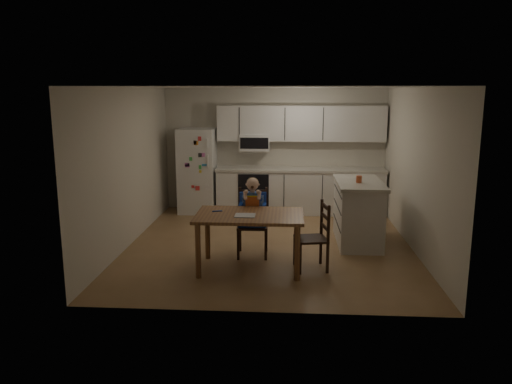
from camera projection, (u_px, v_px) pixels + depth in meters
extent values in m
cube|color=olive|center=(269.00, 245.00, 8.07)|extent=(4.50, 5.00, 0.01)
cube|color=beige|center=(274.00, 150.00, 10.26)|extent=(4.50, 0.02, 2.50)
cube|color=beige|center=(129.00, 167.00, 7.96)|extent=(0.02, 5.00, 2.50)
cube|color=beige|center=(416.00, 170.00, 7.67)|extent=(0.02, 5.00, 2.50)
cube|color=white|center=(270.00, 87.00, 7.57)|extent=(4.50, 5.00, 0.01)
cube|color=silver|center=(197.00, 171.00, 10.10)|extent=(0.72, 0.70, 1.70)
cube|color=silver|center=(300.00, 192.00, 10.10)|extent=(3.34, 0.60, 0.86)
cube|color=beige|center=(300.00, 169.00, 10.00)|extent=(3.37, 0.62, 0.05)
cube|color=black|center=(254.00, 194.00, 9.86)|extent=(0.60, 0.02, 0.80)
cube|color=silver|center=(301.00, 123.00, 9.95)|extent=(3.34, 0.34, 0.70)
cube|color=silver|center=(255.00, 142.00, 10.06)|extent=(0.60, 0.38, 0.33)
cube|color=silver|center=(358.00, 214.00, 8.09)|extent=(0.66, 1.32, 0.97)
cube|color=beige|center=(359.00, 183.00, 7.99)|extent=(0.73, 1.38, 0.05)
cylinder|color=#CB542A|center=(359.00, 179.00, 7.86)|extent=(0.09, 0.09, 0.11)
cube|color=brown|center=(250.00, 216.00, 6.84)|extent=(1.47, 0.95, 0.04)
cylinder|color=brown|center=(198.00, 251.00, 6.58)|extent=(0.07, 0.07, 0.75)
cylinder|color=brown|center=(208.00, 234.00, 7.34)|extent=(0.07, 0.07, 0.75)
cylinder|color=brown|center=(297.00, 253.00, 6.49)|extent=(0.07, 0.07, 0.75)
cylinder|color=brown|center=(296.00, 236.00, 7.25)|extent=(0.07, 0.07, 0.75)
cube|color=#AFAFB4|center=(245.00, 215.00, 6.73)|extent=(0.28, 0.24, 0.01)
cylinder|color=#2448B6|center=(216.00, 211.00, 6.96)|extent=(0.12, 0.06, 0.02)
cube|color=black|center=(253.00, 226.00, 7.45)|extent=(0.46, 0.46, 0.03)
cube|color=black|center=(238.00, 245.00, 7.31)|extent=(0.04, 0.04, 0.45)
cube|color=black|center=(240.00, 237.00, 7.71)|extent=(0.04, 0.04, 0.45)
cube|color=black|center=(266.00, 245.00, 7.30)|extent=(0.04, 0.04, 0.45)
cube|color=black|center=(266.00, 237.00, 7.69)|extent=(0.04, 0.04, 0.45)
cube|color=black|center=(253.00, 204.00, 7.60)|extent=(0.45, 0.05, 0.53)
cube|color=#2448B6|center=(253.00, 221.00, 7.44)|extent=(0.41, 0.37, 0.11)
cube|color=#2448B6|center=(253.00, 204.00, 7.54)|extent=(0.41, 0.07, 0.36)
cube|color=#5396D2|center=(253.00, 218.00, 7.41)|extent=(0.32, 0.28, 0.02)
cube|color=#30449F|center=(253.00, 201.00, 7.39)|extent=(0.24, 0.16, 0.28)
cube|color=#D65826|center=(252.00, 203.00, 7.32)|extent=(0.20, 0.02, 0.21)
sphere|color=beige|center=(253.00, 184.00, 7.33)|extent=(0.19, 0.19, 0.18)
ellipsoid|color=olive|center=(253.00, 183.00, 7.32)|extent=(0.19, 0.17, 0.15)
cube|color=black|center=(311.00, 239.00, 6.90)|extent=(0.49, 0.49, 0.03)
cube|color=black|center=(295.00, 251.00, 7.11)|extent=(0.04, 0.04, 0.42)
cube|color=black|center=(321.00, 250.00, 7.15)|extent=(0.04, 0.04, 0.42)
cube|color=black|center=(300.00, 260.00, 6.74)|extent=(0.04, 0.04, 0.42)
cube|color=black|center=(327.00, 258.00, 6.78)|extent=(0.04, 0.04, 0.42)
cube|color=black|center=(325.00, 220.00, 6.87)|extent=(0.11, 0.42, 0.50)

